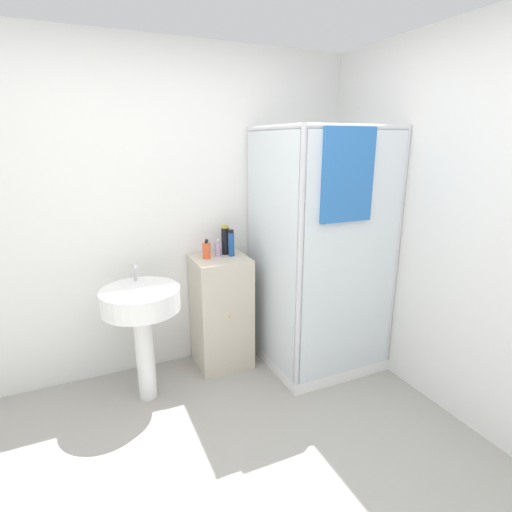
{
  "coord_description": "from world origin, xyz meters",
  "views": [
    {
      "loc": [
        -0.5,
        -1.37,
        1.78
      ],
      "look_at": [
        0.64,
        1.13,
        1.0
      ],
      "focal_mm": 28.0,
      "sensor_mm": 36.0,
      "label": 1
    }
  ],
  "objects_px": {
    "soap_dispenser": "(207,250)",
    "shampoo_bottle_tall_black": "(225,240)",
    "shampoo_bottle_blue": "(231,243)",
    "lotion_bottle_white": "(218,249)",
    "sink": "(142,311)"
  },
  "relations": [
    {
      "from": "shampoo_bottle_blue",
      "to": "lotion_bottle_white",
      "type": "distance_m",
      "value": 0.12
    },
    {
      "from": "soap_dispenser",
      "to": "lotion_bottle_white",
      "type": "relative_size",
      "value": 1.1
    },
    {
      "from": "shampoo_bottle_tall_black",
      "to": "shampoo_bottle_blue",
      "type": "height_order",
      "value": "shampoo_bottle_tall_black"
    },
    {
      "from": "shampoo_bottle_tall_black",
      "to": "lotion_bottle_white",
      "type": "height_order",
      "value": "shampoo_bottle_tall_black"
    },
    {
      "from": "soap_dispenser",
      "to": "shampoo_bottle_tall_black",
      "type": "height_order",
      "value": "shampoo_bottle_tall_black"
    },
    {
      "from": "soap_dispenser",
      "to": "shampoo_bottle_blue",
      "type": "relative_size",
      "value": 0.73
    },
    {
      "from": "shampoo_bottle_blue",
      "to": "sink",
      "type": "bearing_deg",
      "value": -163.49
    },
    {
      "from": "soap_dispenser",
      "to": "shampoo_bottle_tall_black",
      "type": "relative_size",
      "value": 0.65
    },
    {
      "from": "sink",
      "to": "soap_dispenser",
      "type": "distance_m",
      "value": 0.67
    },
    {
      "from": "shampoo_bottle_blue",
      "to": "lotion_bottle_white",
      "type": "relative_size",
      "value": 1.5
    },
    {
      "from": "soap_dispenser",
      "to": "lotion_bottle_white",
      "type": "bearing_deg",
      "value": 14.06
    },
    {
      "from": "soap_dispenser",
      "to": "shampoo_bottle_tall_black",
      "type": "xyz_separation_m",
      "value": [
        0.18,
        0.06,
        0.05
      ]
    },
    {
      "from": "sink",
      "to": "shampoo_bottle_blue",
      "type": "bearing_deg",
      "value": 16.51
    },
    {
      "from": "shampoo_bottle_tall_black",
      "to": "sink",
      "type": "bearing_deg",
      "value": -157.98
    },
    {
      "from": "soap_dispenser",
      "to": "shampoo_bottle_blue",
      "type": "distance_m",
      "value": 0.2
    }
  ]
}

